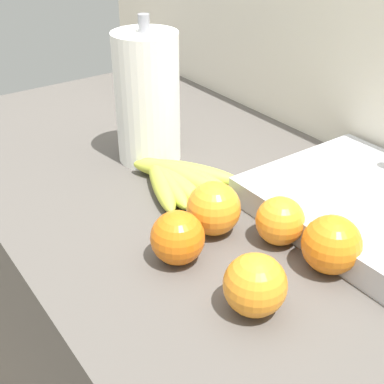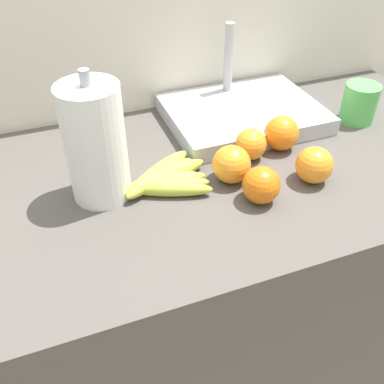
{
  "view_description": "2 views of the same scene",
  "coord_description": "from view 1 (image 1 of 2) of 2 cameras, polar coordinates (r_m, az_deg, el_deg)",
  "views": [
    {
      "loc": [
        0.56,
        -0.46,
        1.36
      ],
      "look_at": [
        -0.01,
        -0.05,
        0.94
      ],
      "focal_mm": 48.21,
      "sensor_mm": 36.0,
      "label": 1
    },
    {
      "loc": [
        -0.3,
        -0.74,
        1.47
      ],
      "look_at": [
        -0.05,
        -0.09,
        0.92
      ],
      "focal_mm": 40.77,
      "sensor_mm": 36.0,
      "label": 2
    }
  ],
  "objects": [
    {
      "name": "wall_back",
      "position": [
        1.22,
        16.2,
        -6.0
      ],
      "size": [
        1.87,
        0.06,
        1.3
      ],
      "primitive_type": "cube",
      "color": "silver",
      "rests_on": "ground"
    },
    {
      "name": "banana_bunch",
      "position": [
        0.9,
        -1.83,
        1.57
      ],
      "size": [
        0.21,
        0.18,
        0.04
      ],
      "color": "gold",
      "rests_on": "counter"
    },
    {
      "name": "orange_back_left",
      "position": [
        0.73,
        15.18,
        -5.63
      ],
      "size": [
        0.08,
        0.08,
        0.08
      ],
      "primitive_type": "sphere",
      "color": "orange",
      "rests_on": "counter"
    },
    {
      "name": "orange_front",
      "position": [
        0.65,
        6.99,
        -10.17
      ],
      "size": [
        0.08,
        0.08,
        0.08
      ],
      "primitive_type": "sphere",
      "color": "orange",
      "rests_on": "counter"
    },
    {
      "name": "orange_right",
      "position": [
        0.77,
        9.72,
        -3.17
      ],
      "size": [
        0.07,
        0.07,
        0.07
      ],
      "primitive_type": "sphere",
      "color": "orange",
      "rests_on": "counter"
    },
    {
      "name": "orange_back_right",
      "position": [
        0.72,
        -1.6,
        -5.08
      ],
      "size": [
        0.08,
        0.08,
        0.08
      ],
      "primitive_type": "sphere",
      "color": "orange",
      "rests_on": "counter"
    },
    {
      "name": "orange_center",
      "position": [
        0.78,
        2.41,
        -1.83
      ],
      "size": [
        0.08,
        0.08,
        0.08
      ],
      "primitive_type": "sphere",
      "color": "orange",
      "rests_on": "counter"
    },
    {
      "name": "paper_towel_roll",
      "position": [
        0.97,
        -4.96,
        10.27
      ],
      "size": [
        0.12,
        0.12,
        0.27
      ],
      "color": "white",
      "rests_on": "counter"
    },
    {
      "name": "sink_basin",
      "position": [
        0.86,
        20.38,
        -1.93
      ],
      "size": [
        0.39,
        0.3,
        0.23
      ],
      "color": "#B7BABF",
      "rests_on": "counter"
    }
  ]
}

